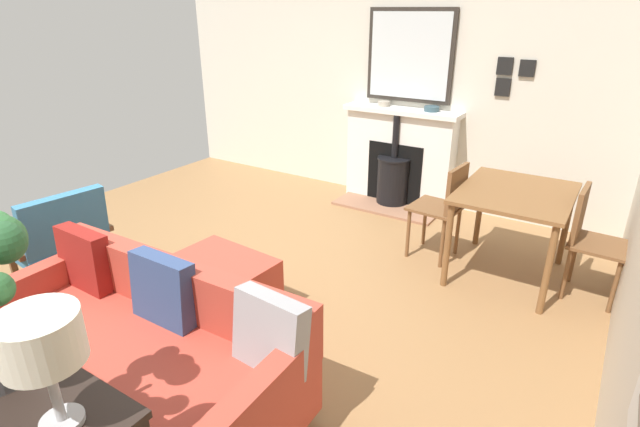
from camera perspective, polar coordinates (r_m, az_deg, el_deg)
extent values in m
cube|color=olive|center=(3.83, -14.32, -10.29)|extent=(5.94, 5.40, 0.01)
cube|color=beige|center=(5.69, 6.93, 15.26)|extent=(0.12, 5.40, 2.62)
cube|color=#93664C|center=(5.42, 7.61, 0.66)|extent=(0.40, 1.15, 0.03)
cube|color=white|center=(5.54, 9.30, 6.42)|extent=(0.24, 1.21, 1.01)
cube|color=black|center=(5.49, 8.78, 4.74)|extent=(0.06, 0.63, 0.66)
cylinder|color=black|center=(5.48, 8.56, 3.81)|extent=(0.35, 0.35, 0.50)
cylinder|color=black|center=(5.41, 8.71, 6.40)|extent=(0.37, 0.37, 0.02)
cylinder|color=black|center=(5.34, 8.87, 8.89)|extent=(0.07, 0.07, 0.46)
cube|color=white|center=(5.39, 9.55, 11.78)|extent=(0.29, 1.29, 0.05)
cube|color=#2D2823|center=(5.43, 10.48, 17.72)|extent=(0.04, 0.95, 0.94)
cube|color=silver|center=(5.41, 10.40, 17.71)|extent=(0.01, 0.87, 0.86)
cylinder|color=#9E9384|center=(5.49, 7.53, 12.65)|extent=(0.13, 0.13, 0.05)
torus|color=#9E9384|center=(5.49, 7.54, 12.88)|extent=(0.13, 0.13, 0.01)
cylinder|color=#334C56|center=(5.29, 12.96, 11.87)|extent=(0.15, 0.15, 0.05)
torus|color=#334C56|center=(5.29, 12.98, 12.10)|extent=(0.15, 0.15, 0.01)
cylinder|color=#B2B2B7|center=(3.53, -32.75, -15.78)|extent=(0.04, 0.04, 0.10)
cylinder|color=#B2B2B7|center=(3.75, -24.34, -11.56)|extent=(0.04, 0.04, 0.10)
cylinder|color=#B2B2B7|center=(2.81, -3.30, -22.43)|extent=(0.04, 0.04, 0.10)
cube|color=#B74233|center=(2.94, -20.61, -16.23)|extent=(0.83, 1.90, 0.32)
cube|color=#B74233|center=(2.93, -16.50, -8.18)|extent=(0.19, 1.88, 0.32)
cube|color=#B74233|center=(3.47, -30.50, -6.95)|extent=(0.74, 0.14, 0.17)
cube|color=#B74233|center=(2.28, -6.47, -19.79)|extent=(0.74, 0.14, 0.17)
cube|color=maroon|center=(3.37, -25.91, -4.98)|extent=(0.13, 0.40, 0.41)
cube|color=#334775|center=(2.86, -17.95, -8.63)|extent=(0.14, 0.41, 0.42)
cube|color=#99999E|center=(2.43, -5.88, -13.88)|extent=(0.19, 0.41, 0.41)
cylinder|color=#B2B2B7|center=(3.73, -18.05, -10.83)|extent=(0.03, 0.03, 0.09)
cylinder|color=#B2B2B7|center=(3.35, -12.02, -14.42)|extent=(0.03, 0.03, 0.09)
cylinder|color=#B2B2B7|center=(4.00, -11.90, -7.67)|extent=(0.03, 0.03, 0.09)
cylinder|color=#B2B2B7|center=(3.65, -5.71, -10.52)|extent=(0.03, 0.03, 0.09)
cube|color=#B74233|center=(3.56, -12.21, -8.03)|extent=(0.72, 0.76, 0.31)
cube|color=brown|center=(4.62, -26.36, -3.48)|extent=(0.05, 0.05, 0.36)
cube|color=brown|center=(4.48, -32.20, -5.55)|extent=(0.05, 0.05, 0.36)
cube|color=brown|center=(4.22, -23.60, -5.43)|extent=(0.05, 0.05, 0.36)
cube|color=brown|center=(4.06, -29.92, -7.80)|extent=(0.05, 0.05, 0.36)
cube|color=teal|center=(4.25, -28.52, -3.11)|extent=(0.67, 0.63, 0.08)
cube|color=teal|center=(3.94, -27.76, -0.93)|extent=(0.61, 0.19, 0.42)
cube|color=brown|center=(4.33, -24.92, -0.69)|extent=(0.11, 0.53, 0.04)
cube|color=brown|center=(4.13, -32.75, -3.37)|extent=(0.11, 0.53, 0.04)
cylinder|color=#B2B2B7|center=(1.94, -27.96, -20.66)|extent=(0.14, 0.14, 0.02)
cylinder|color=#B2B2B7|center=(1.86, -28.71, -17.75)|extent=(0.03, 0.03, 0.23)
cylinder|color=white|center=(1.74, -29.97, -12.61)|extent=(0.25, 0.25, 0.17)
sphere|color=#26562D|center=(1.96, -33.13, -2.89)|extent=(0.15, 0.15, 0.15)
sphere|color=#2D6633|center=(2.04, -33.41, -2.51)|extent=(0.17, 0.17, 0.17)
cylinder|color=brown|center=(4.69, 18.22, 0.51)|extent=(0.05, 0.05, 0.71)
cylinder|color=brown|center=(3.90, 14.72, -3.68)|extent=(0.05, 0.05, 0.71)
cylinder|color=brown|center=(4.59, 26.87, -1.36)|extent=(0.05, 0.05, 0.71)
cylinder|color=brown|center=(3.78, 25.13, -6.08)|extent=(0.05, 0.05, 0.71)
cube|color=brown|center=(4.09, 22.03, 2.25)|extent=(0.99, 0.82, 0.03)
cylinder|color=brown|center=(4.60, 12.17, -0.95)|extent=(0.03, 0.03, 0.46)
cylinder|color=brown|center=(4.33, 10.30, -2.31)|extent=(0.03, 0.03, 0.46)
cylinder|color=brown|center=(4.49, 15.82, -1.94)|extent=(0.03, 0.03, 0.46)
cylinder|color=brown|center=(4.22, 14.13, -3.41)|extent=(0.03, 0.03, 0.46)
cube|color=brown|center=(4.31, 13.38, 0.72)|extent=(0.43, 0.43, 0.02)
cube|color=brown|center=(4.18, 15.74, 2.76)|extent=(0.36, 0.07, 0.38)
cylinder|color=brown|center=(4.09, 31.25, -7.38)|extent=(0.03, 0.03, 0.43)
cylinder|color=brown|center=(4.37, 31.68, -5.55)|extent=(0.03, 0.03, 0.43)
cylinder|color=brown|center=(4.10, 26.86, -6.35)|extent=(0.03, 0.03, 0.43)
cylinder|color=brown|center=(4.39, 27.59, -4.60)|extent=(0.03, 0.03, 0.43)
cube|color=brown|center=(4.14, 29.94, -3.21)|extent=(0.42, 0.42, 0.02)
cube|color=brown|center=(4.07, 28.19, 0.02)|extent=(0.36, 0.05, 0.40)
cube|color=black|center=(5.15, 20.86, 15.85)|extent=(0.02, 0.14, 0.16)
cube|color=black|center=(5.11, 23.12, 15.39)|extent=(0.02, 0.14, 0.15)
cube|color=black|center=(5.17, 20.64, 13.69)|extent=(0.02, 0.14, 0.17)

